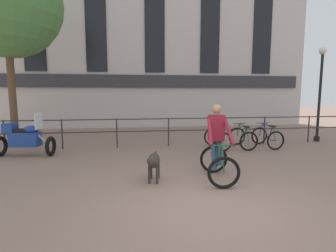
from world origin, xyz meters
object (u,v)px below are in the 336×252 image
object	(u,v)px
parked_motorcycle	(25,138)
street_lamp	(320,89)
dog	(154,162)
parked_bicycle_mid_right	(267,137)
parked_bicycle_mid_left	(243,138)
cyclist_with_bike	(217,146)
parked_bicycle_near_lamp	(218,138)

from	to	relation	value
parked_motorcycle	street_lamp	distance (m)	10.92
dog	street_lamp	world-z (taller)	street_lamp
parked_motorcycle	parked_bicycle_mid_right	distance (m)	8.16
parked_bicycle_mid_left	cyclist_with_bike	bearing A→B (deg)	58.40
dog	parked_bicycle_mid_left	size ratio (longest dim) A/B	0.85
parked_motorcycle	parked_bicycle_mid_right	size ratio (longest dim) A/B	1.53
parked_motorcycle	parked_bicycle_mid_left	xyz separation A→B (m)	(7.22, 0.25, -0.20)
cyclist_with_bike	dog	distance (m)	1.50
cyclist_with_bike	parked_bicycle_near_lamp	size ratio (longest dim) A/B	1.50
parked_bicycle_mid_left	parked_bicycle_near_lamp	bearing A→B (deg)	0.97
dog	street_lamp	bearing A→B (deg)	40.83
parked_motorcycle	parked_bicycle_mid_left	size ratio (longest dim) A/B	1.56
parked_bicycle_mid_left	parked_motorcycle	bearing A→B (deg)	2.92
dog	parked_bicycle_near_lamp	xyz separation A→B (m)	(2.53, 3.21, -0.11)
dog	parked_bicycle_mid_left	distance (m)	4.72
parked_bicycle_near_lamp	parked_bicycle_mid_left	distance (m)	0.93
cyclist_with_bike	parked_bicycle_near_lamp	xyz separation A→B (m)	(1.06, 3.12, -0.41)
parked_bicycle_mid_right	street_lamp	bearing A→B (deg)	-166.32
parked_bicycle_near_lamp	street_lamp	distance (m)	4.87
parked_bicycle_mid_left	parked_bicycle_mid_right	size ratio (longest dim) A/B	0.98
cyclist_with_bike	parked_bicycle_mid_left	size ratio (longest dim) A/B	1.52
parked_motorcycle	parked_bicycle_mid_left	bearing A→B (deg)	-79.85
parked_bicycle_mid_left	parked_bicycle_mid_right	world-z (taller)	same
parked_bicycle_near_lamp	parked_bicycle_mid_left	bearing A→B (deg)	178.17
parked_bicycle_mid_right	cyclist_with_bike	bearing A→B (deg)	43.32
dog	parked_bicycle_mid_left	world-z (taller)	parked_bicycle_mid_left
cyclist_with_bike	parked_bicycle_mid_right	xyz separation A→B (m)	(2.93, 3.12, -0.41)
parked_bicycle_near_lamp	parked_bicycle_mid_left	xyz separation A→B (m)	(0.93, -0.00, -0.00)
cyclist_with_bike	parked_motorcycle	bearing A→B (deg)	158.14
parked_motorcycle	parked_bicycle_mid_left	distance (m)	7.23
parked_bicycle_near_lamp	parked_bicycle_mid_left	size ratio (longest dim) A/B	1.01
parked_motorcycle	parked_bicycle_mid_right	world-z (taller)	parked_motorcycle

